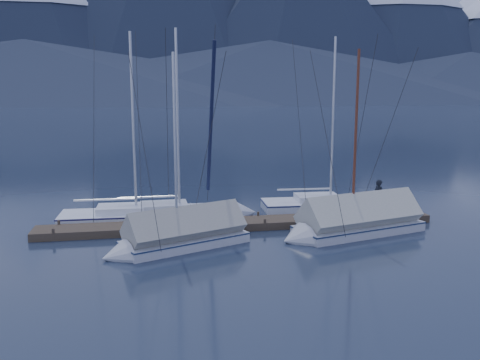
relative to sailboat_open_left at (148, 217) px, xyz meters
The scene contains 10 objects.
ground 5.78m from the sailboat_open_left, 44.06° to the right, with size 1000.00×1000.00×0.00m, color #151E30.
mountain_range 371.16m from the sailboat_open_left, 88.71° to the left, with size 877.00×584.00×150.50m.
dock 4.62m from the sailboat_open_left, 25.92° to the right, with size 18.00×1.50×0.54m.
mooring_posts 4.18m from the sailboat_open_left, 28.92° to the right, with size 15.12×1.52×0.35m.
sailboat_open_left is the anchor object (origin of this frame).
sailboat_open_mid 2.08m from the sailboat_open_left, ahead, with size 7.53×3.22×9.90m.
sailboat_open_right 10.05m from the sailboat_open_left, ahead, with size 7.43×3.15×9.70m.
sailboat_covered_near 9.50m from the sailboat_open_left, 24.69° to the right, with size 7.01×3.71×8.72m.
sailboat_covered_far 4.74m from the sailboat_open_left, 77.25° to the right, with size 6.17×3.93×8.34m.
person 11.15m from the sailboat_open_left, ahead, with size 0.60×0.39×1.63m, color black.
Camera 1 is at (-4.02, -20.07, 6.16)m, focal length 38.00 mm.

